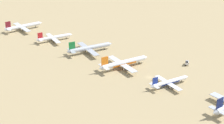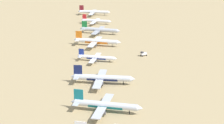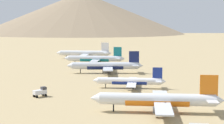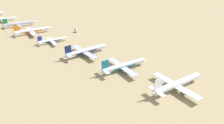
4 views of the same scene
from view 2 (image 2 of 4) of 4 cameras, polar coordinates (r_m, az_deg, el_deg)
ground_plane at (r=342.33m, az=-2.02°, el=1.12°), size 1858.73×1858.73×0.00m
parked_jet_1 at (r=236.42m, az=-0.98°, el=-6.10°), size 43.66×35.54×12.58m
parked_jet_2 at (r=276.76m, az=-1.45°, el=-2.26°), size 44.96×36.43×12.99m
parked_jet_3 at (r=323.23m, az=-2.25°, el=0.65°), size 33.45×27.23×9.64m
parked_jet_4 at (r=365.10m, az=-2.24°, el=2.95°), size 44.42×36.15×12.81m
parked_jet_5 at (r=406.05m, az=-1.82°, el=4.56°), size 42.42×34.61×12.24m
parked_jet_6 at (r=448.57m, az=-2.33°, el=5.82°), size 35.31×28.79×10.18m
parked_jet_7 at (r=493.75m, az=-2.63°, el=7.07°), size 40.22×32.56×11.63m
service_truck at (r=337.55m, az=4.46°, el=1.19°), size 5.59×5.25×3.90m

